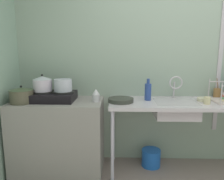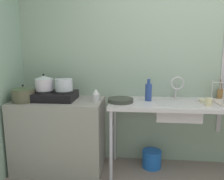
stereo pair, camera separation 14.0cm
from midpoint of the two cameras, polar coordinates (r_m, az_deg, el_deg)
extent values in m
cube|color=#92A394|center=(2.81, 20.26, 9.05)|extent=(4.87, 0.10, 2.74)
cube|color=gray|center=(2.69, -12.07, -11.32)|extent=(1.02, 0.58, 0.84)
cube|color=#BDB3BD|center=(2.53, 19.09, -3.56)|extent=(1.57, 0.58, 0.04)
cylinder|color=#B6AFC4|center=(2.36, 1.48, -14.79)|extent=(0.04, 0.04, 0.80)
cylinder|color=#BAB7C0|center=(2.82, 2.15, -10.48)|extent=(0.04, 0.04, 0.80)
cube|color=black|center=(2.57, -13.39, -1.53)|extent=(0.49, 0.38, 0.09)
cylinder|color=black|center=(2.60, -15.89, -0.27)|extent=(0.24, 0.24, 0.02)
cylinder|color=black|center=(2.52, -10.92, -0.37)|extent=(0.24, 0.24, 0.02)
cylinder|color=silver|center=(2.58, -15.97, 1.36)|extent=(0.21, 0.21, 0.13)
cone|color=silver|center=(2.57, -16.06, 3.22)|extent=(0.21, 0.21, 0.04)
sphere|color=black|center=(2.57, -16.10, 3.89)|extent=(0.02, 0.02, 0.02)
cylinder|color=silver|center=(2.51, -10.98, 1.35)|extent=(0.20, 0.20, 0.14)
cylinder|color=#4D4938|center=(2.57, -20.82, -1.34)|extent=(0.25, 0.25, 0.14)
cone|color=#465439|center=(2.56, -20.94, 0.52)|extent=(0.26, 0.26, 0.03)
sphere|color=black|center=(2.55, -20.97, 1.07)|extent=(0.02, 0.02, 0.02)
cylinder|color=silver|center=(2.43, -2.61, -2.06)|extent=(0.09, 0.09, 0.08)
cone|color=silver|center=(2.41, -2.62, -0.39)|extent=(0.08, 0.08, 0.06)
cube|color=#BDB3BD|center=(2.52, 18.04, -5.07)|extent=(0.47, 0.37, 0.17)
cylinder|color=#BDB3BD|center=(2.69, 17.86, -0.12)|extent=(0.02, 0.02, 0.19)
torus|color=#BDB3BD|center=(2.61, 18.31, 1.68)|extent=(0.16, 0.02, 0.16)
cylinder|color=#343730|center=(2.40, 3.92, -2.70)|extent=(0.28, 0.28, 0.04)
cylinder|color=#BDB1B7|center=(2.48, 28.71, -1.23)|extent=(0.01, 0.01, 0.24)
cylinder|color=#BDB1B7|center=(2.77, 26.15, 0.07)|extent=(0.01, 0.01, 0.24)
cylinder|color=beige|center=(2.49, 25.58, -2.82)|extent=(0.07, 0.07, 0.08)
cylinder|color=beige|center=(2.63, 24.85, -2.57)|extent=(0.14, 0.14, 0.04)
cylinder|color=#29428C|center=(2.50, 11.15, -0.62)|extent=(0.08, 0.08, 0.19)
cylinder|color=#29428C|center=(2.48, 11.25, 2.20)|extent=(0.03, 0.03, 0.06)
cylinder|color=olive|center=(2.88, 27.99, -0.99)|extent=(0.08, 0.08, 0.11)
cylinder|color=olive|center=(2.87, 28.13, 0.65)|extent=(0.07, 0.07, 0.20)
cylinder|color=blue|center=(2.81, 11.88, -17.33)|extent=(0.23, 0.23, 0.21)
camera|label=1|loc=(0.07, -88.35, 0.30)|focal=34.77mm
camera|label=2|loc=(0.07, 91.65, -0.30)|focal=34.77mm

